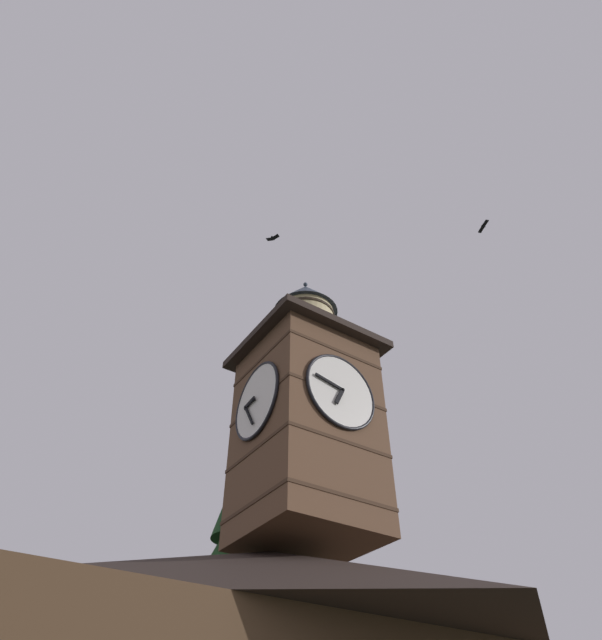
% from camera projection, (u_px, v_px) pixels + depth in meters
% --- Properties ---
extents(clock_tower, '(4.15, 4.15, 9.66)m').
position_uv_depth(clock_tower, '(306.00, 413.00, 16.80)').
color(clock_tower, brown).
rests_on(clock_tower, building_main).
extents(flying_bird_high, '(0.45, 0.60, 0.13)m').
position_uv_depth(flying_bird_high, '(273.00, 238.00, 23.79)').
color(flying_bird_high, black).
extents(flying_bird_low, '(0.34, 0.65, 0.10)m').
position_uv_depth(flying_bird_low, '(483.00, 226.00, 21.05)').
color(flying_bird_low, black).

